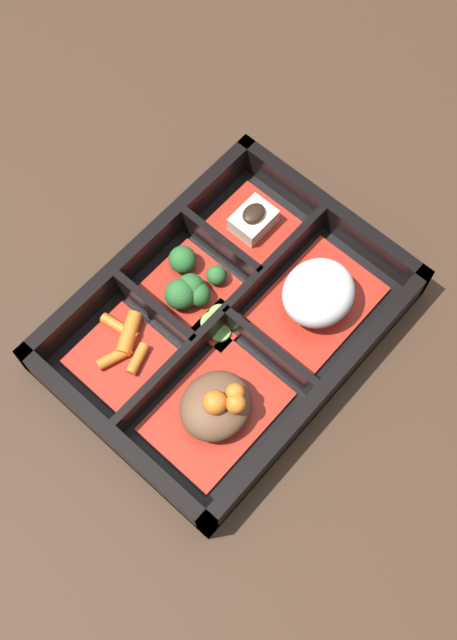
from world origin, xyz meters
The scene contains 9 objects.
ground_plane centered at (0.00, 0.00, 0.00)m, with size 3.00×3.00×0.00m, color #382619.
bento_base centered at (0.00, 0.00, 0.00)m, with size 0.33×0.24×0.01m.
bento_rim centered at (0.00, 0.00, 0.02)m, with size 0.33×0.24×0.05m.
bowl_rice centered at (-0.07, 0.05, 0.04)m, with size 0.13×0.09×0.06m.
bowl_stew centered at (0.07, 0.05, 0.03)m, with size 0.13×0.09×0.05m.
bowl_tofu centered at (-0.10, -0.06, 0.02)m, with size 0.07×0.08×0.03m.
bowl_greens centered at (0.00, -0.05, 0.03)m, with size 0.08×0.08×0.04m.
bowl_carrots centered at (0.09, -0.06, 0.02)m, with size 0.09×0.08×0.02m.
bowl_pickles centered at (0.01, -0.01, 0.02)m, with size 0.04×0.04×0.01m.
Camera 1 is at (0.21, 0.19, 0.70)m, focal length 42.00 mm.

